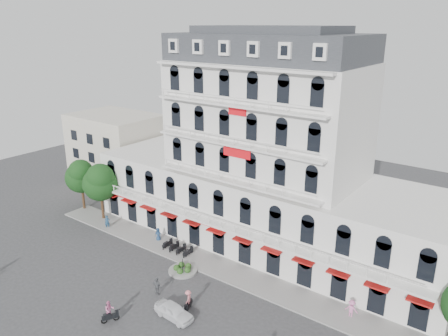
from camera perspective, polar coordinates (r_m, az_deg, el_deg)
ground at (r=44.40m, az=-7.79°, el=-17.76°), size 120.00×120.00×0.00m
sidewalk at (r=49.97m, az=-0.41°, el=-12.93°), size 53.00×4.00×0.16m
main_building at (r=52.64m, az=5.49°, el=0.52°), size 45.00×15.00×25.80m
flank_building_west at (r=74.43m, az=-13.84°, el=2.26°), size 14.00×10.00×12.00m
traffic_island at (r=49.57m, az=-5.40°, el=-13.06°), size 3.20×3.20×1.60m
parked_scooter_row at (r=53.44m, az=-6.07°, el=-10.89°), size 4.40×1.80×1.10m
tree_west_outer at (r=65.80m, az=-18.19°, el=-0.87°), size 4.50×4.48×7.76m
tree_west_inner at (r=61.55m, az=-15.88°, el=-1.64°), size 4.76×4.76×8.25m
parked_car at (r=42.82m, az=-6.57°, el=-18.09°), size 4.19×1.86×1.40m
rider_southwest at (r=43.11m, az=-14.73°, el=-17.65°), size 1.03×1.55×2.22m
rider_center at (r=43.38m, az=-4.69°, el=-16.78°), size 1.00×1.61×2.15m
pedestrian_left at (r=55.91m, az=-8.60°, el=-8.59°), size 1.01×0.87×1.75m
pedestrian_mid at (r=45.93m, az=-8.74°, el=-15.01°), size 1.11×0.48×1.88m
pedestrian_right at (r=44.09m, az=16.30°, el=-17.26°), size 1.24×0.78×1.83m
pedestrian_far at (r=60.40m, az=-15.00°, el=-6.85°), size 0.75×0.80×1.85m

